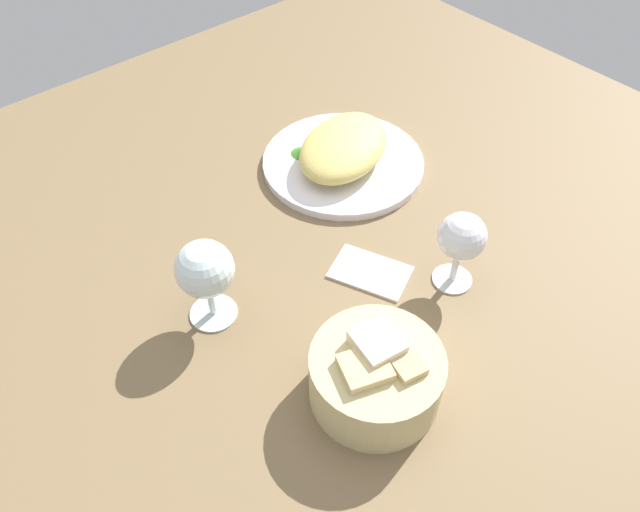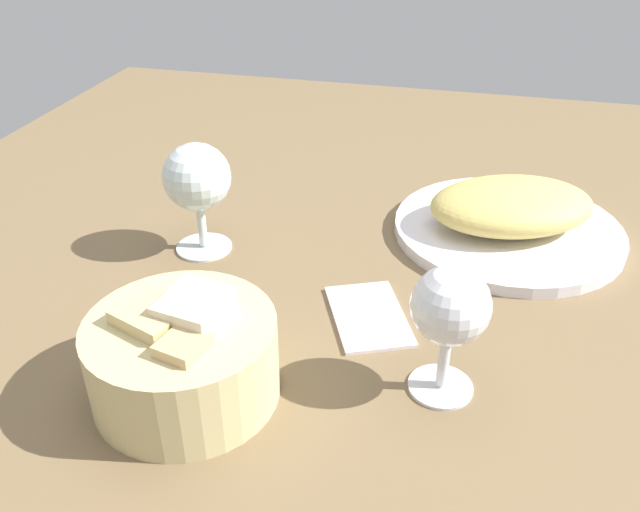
# 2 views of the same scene
# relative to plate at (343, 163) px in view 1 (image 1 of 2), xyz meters

# --- Properties ---
(ground_plane) EXTENTS (1.40, 1.40, 0.02)m
(ground_plane) POSITION_rel_plate_xyz_m (0.10, 0.14, -0.02)
(ground_plane) COLOR brown
(plate) EXTENTS (0.27, 0.27, 0.01)m
(plate) POSITION_rel_plate_xyz_m (0.00, 0.00, 0.00)
(plate) COLOR white
(plate) RESTS_ON ground_plane
(omelette) EXTENTS (0.23, 0.20, 0.05)m
(omelette) POSITION_rel_plate_xyz_m (0.00, -0.00, 0.03)
(omelette) COLOR #D3BD62
(omelette) RESTS_ON plate
(lettuce_garnish) EXTENTS (0.04, 0.04, 0.01)m
(lettuce_garnish) POSITION_rel_plate_xyz_m (0.04, -0.06, 0.01)
(lettuce_garnish) COLOR #428B2C
(lettuce_garnish) RESTS_ON plate
(bread_basket) EXTENTS (0.16, 0.16, 0.09)m
(bread_basket) POSITION_rel_plate_xyz_m (0.27, 0.35, 0.03)
(bread_basket) COLOR #C7B880
(bread_basket) RESTS_ON ground_plane
(wine_glass_near) EXTENTS (0.08, 0.08, 0.13)m
(wine_glass_near) POSITION_rel_plate_xyz_m (0.35, 0.12, 0.08)
(wine_glass_near) COLOR silver
(wine_glass_near) RESTS_ON ground_plane
(wine_glass_far) EXTENTS (0.07, 0.07, 0.12)m
(wine_glass_far) POSITION_rel_plate_xyz_m (0.05, 0.29, 0.08)
(wine_glass_far) COLOR silver
(wine_glass_far) RESTS_ON ground_plane
(folded_napkin) EXTENTS (0.11, 0.13, 0.01)m
(folded_napkin) POSITION_rel_plate_xyz_m (0.13, 0.21, -0.00)
(folded_napkin) COLOR white
(folded_napkin) RESTS_ON ground_plane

